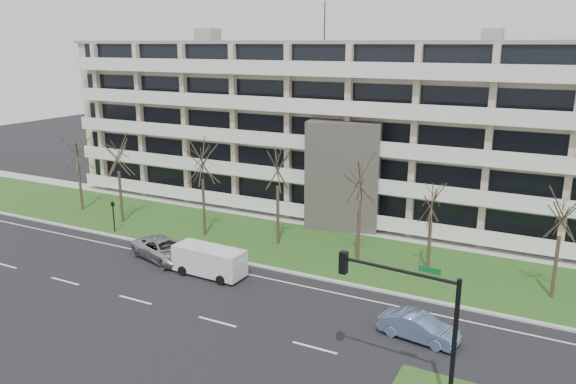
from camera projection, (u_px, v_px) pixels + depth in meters
The scene contains 18 objects.
ground at pixel (217, 322), 31.37m from camera, with size 160.00×160.00×0.00m, color black.
grass_verge at pixel (315, 248), 42.51m from camera, with size 90.00×10.00×0.06m, color #2B511B.
curb at pixel (284, 271), 38.22m from camera, with size 90.00×0.35×0.12m, color #B2B2AD.
sidewalk at pixel (342, 228), 47.23m from camera, with size 90.00×2.00×0.08m, color #B2B2AD.
lane_edge_line at pixel (273, 280), 36.95m from camera, with size 90.00×0.12×0.01m, color white.
apartment_building at pixel (372, 128), 51.13m from camera, with size 60.50×15.10×18.75m.
silver_pickup at pixel (164, 249), 40.20m from camera, with size 2.56×5.56×1.55m, color #ACAEB3.
blue_sedan at pixel (419, 327), 29.38m from camera, with size 1.46×4.19×1.38m, color #7696CC.
white_van at pixel (210, 259), 37.37m from camera, with size 5.06×2.21×1.94m.
traffic_signal at pixel (413, 314), 23.49m from camera, with size 5.47×0.81×6.35m.
pedestrian_signal at pixel (113, 213), 45.77m from camera, with size 0.29×0.25×2.66m.
tree_0 at pixel (77, 149), 50.95m from camera, with size 3.69×3.69×7.38m.
tree_1 at pixel (117, 151), 47.21m from camera, with size 4.03×4.03×8.06m.
tree_2 at pixel (202, 157), 43.81m from camera, with size 4.15×4.15×8.30m.
tree_3 at pixel (278, 163), 41.86m from camera, with size 4.14×4.14×8.28m.
tree_4 at pixel (360, 175), 38.17m from camera, with size 4.12×4.12×8.23m.
tree_5 at pixel (432, 200), 36.74m from camera, with size 3.30×3.30×6.60m.
tree_6 at pixel (563, 211), 32.89m from camera, with size 3.57×3.57×7.13m.
Camera 1 is at (16.62, -23.42, 15.11)m, focal length 35.00 mm.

